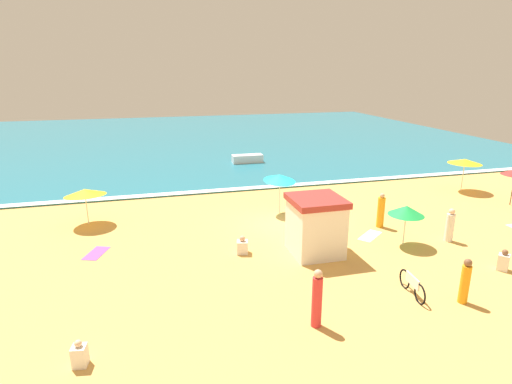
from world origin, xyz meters
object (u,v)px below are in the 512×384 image
object	(u,v)px
beachgoer_1	(381,211)
beachgoer_4	(80,355)
beachgoer_5	(465,282)
beach_umbrella_4	(406,210)
parked_bicycle	(412,285)
lifeguard_cabana	(316,225)
beach_umbrella_0	(465,161)
beachgoer_0	(503,261)
beach_umbrella_1	(85,192)
small_boat_0	(247,159)
beach_umbrella_2	(280,178)
beachgoer_6	(317,299)
beachgoer_3	(242,246)

from	to	relation	value
beachgoer_1	beachgoer_4	size ratio (longest dim) A/B	2.24
beachgoer_4	beachgoer_5	world-z (taller)	beachgoer_5
beach_umbrella_4	parked_bicycle	size ratio (longest dim) A/B	1.21
lifeguard_cabana	parked_bicycle	distance (m)	4.69
beach_umbrella_0	beach_umbrella_4	world-z (taller)	beach_umbrella_0
beach_umbrella_0	beach_umbrella_4	distance (m)	11.02
beachgoer_4	beachgoer_0	bearing A→B (deg)	6.13
beach_umbrella_1	beachgoer_0	xyz separation A→B (m)	(16.46, -9.71, -1.33)
beachgoer_5	beach_umbrella_1	bearing A→B (deg)	139.37
beach_umbrella_0	small_boat_0	xyz separation A→B (m)	(-11.57, 11.44, -1.53)
beach_umbrella_4	beachgoer_0	bearing A→B (deg)	-54.02
lifeguard_cabana	beach_umbrella_1	xyz separation A→B (m)	(-9.87, 6.28, 0.43)
beach_umbrella_2	beach_umbrella_4	bearing A→B (deg)	-53.93
lifeguard_cabana	beach_umbrella_2	distance (m)	5.47
parked_bicycle	small_boat_0	size ratio (longest dim) A/B	0.71
beach_umbrella_1	beach_umbrella_4	distance (m)	15.53
beach_umbrella_2	small_boat_0	bearing A→B (deg)	84.22
small_boat_0	lifeguard_cabana	bearing A→B (deg)	-94.52
beachgoer_6	beachgoer_5	bearing A→B (deg)	-0.29
beach_umbrella_4	beachgoer_1	distance (m)	2.40
beach_umbrella_0	beachgoer_3	size ratio (longest dim) A/B	2.95
beach_umbrella_2	beachgoer_1	xyz separation A→B (m)	(4.24, -3.36, -1.17)
lifeguard_cabana	beach_umbrella_0	bearing A→B (deg)	26.62
beach_umbrella_4	beachgoer_3	world-z (taller)	beach_umbrella_4
beach_umbrella_2	beach_umbrella_4	world-z (taller)	beach_umbrella_2
beachgoer_6	parked_bicycle	bearing A→B (deg)	12.21
beach_umbrella_1	beachgoer_3	bearing A→B (deg)	-38.81
beach_umbrella_4	beachgoer_5	bearing A→B (deg)	-100.54
beach_umbrella_4	small_boat_0	world-z (taller)	beach_umbrella_4
beach_umbrella_1	beachgoer_5	xyz separation A→B (m)	(13.21, -11.33, -0.91)
parked_bicycle	small_boat_0	distance (m)	22.12
beach_umbrella_4	beachgoer_1	bearing A→B (deg)	86.29
lifeguard_cabana	beachgoer_5	distance (m)	6.08
beach_umbrella_4	beach_umbrella_0	bearing A→B (deg)	37.48
beachgoer_0	beachgoer_1	size ratio (longest dim) A/B	0.50
beachgoer_6	beach_umbrella_4	bearing A→B (deg)	37.56
beachgoer_1	parked_bicycle	bearing A→B (deg)	-111.40
beachgoer_3	small_boat_0	distance (m)	17.74
beach_umbrella_2	parked_bicycle	xyz separation A→B (m)	(1.80, -9.59, -1.62)
beachgoer_1	small_boat_0	bearing A→B (deg)	100.59
beach_umbrella_1	beachgoer_4	xyz separation A→B (m)	(0.97, -11.37, -1.37)
beach_umbrella_4	parked_bicycle	world-z (taller)	beach_umbrella_4
beach_umbrella_2	beachgoer_0	size ratio (longest dim) A/B	2.61
lifeguard_cabana	beachgoer_4	xyz separation A→B (m)	(-8.90, -5.09, -0.94)
beach_umbrella_0	parked_bicycle	size ratio (longest dim) A/B	1.32
beach_umbrella_0	beachgoer_3	distance (m)	17.09
beach_umbrella_1	small_boat_0	distance (m)	16.29
beachgoer_5	beach_umbrella_2	bearing A→B (deg)	106.91
beach_umbrella_2	beachgoer_1	bearing A→B (deg)	-38.43
beachgoer_4	beach_umbrella_2	bearing A→B (deg)	49.28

